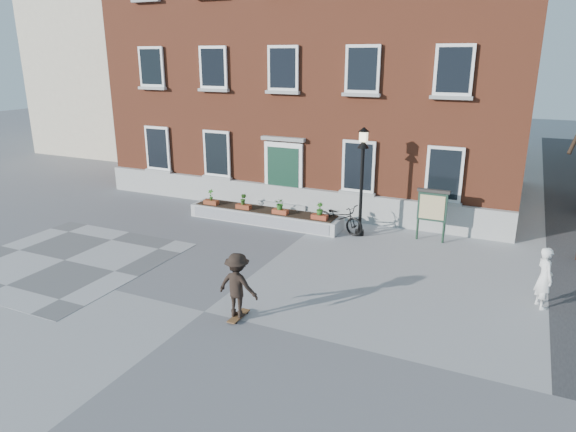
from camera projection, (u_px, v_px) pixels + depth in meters
The scene contains 10 objects.
ground at pixel (204, 312), 13.12m from camera, with size 100.00×100.00×0.00m, color gray.
checker_patch at pixel (65, 260), 16.41m from camera, with size 6.00×6.00×0.01m, color #58585B.
distant_building at pixel (145, 52), 35.74m from camera, with size 10.00×12.00×13.00m, color beige.
bicycle at pixel (339, 218), 18.91m from camera, with size 0.72×2.05×1.08m, color black.
bystander at pixel (544, 278), 13.14m from camera, with size 0.60×0.39×1.64m, color silver.
brick_building at pixel (329, 55), 24.13m from camera, with size 18.40×10.85×12.60m.
planter_assembly at pixel (265, 215), 20.04m from camera, with size 6.20×1.12×1.15m.
lamp_post at pixel (362, 167), 17.97m from camera, with size 0.40×0.40×3.93m.
notice_board at pixel (432, 207), 17.77m from camera, with size 1.10×0.16×1.87m.
skateboarder at pixel (238, 285), 12.54m from camera, with size 1.08×0.78×1.72m.
Camera 1 is at (6.93, -9.78, 6.26)m, focal length 32.00 mm.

